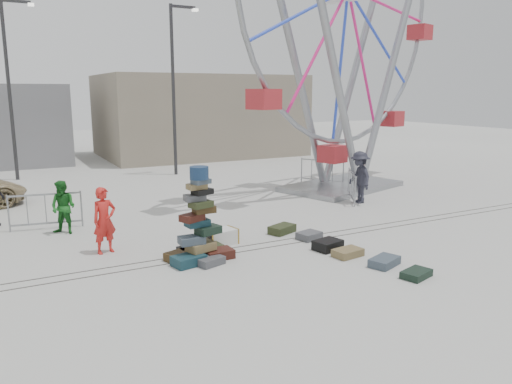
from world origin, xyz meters
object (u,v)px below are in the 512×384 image
suitcase_tower (199,234)px  barricade_dummy_c (46,211)px  barricade_wheel_back (322,172)px  ferris_wheel (347,16)px  steamer_trunk (221,237)px  barricade_wheel_front (352,186)px  pedestrian_red (104,220)px  lamp_post_right (175,81)px  pedestrian_grey (360,177)px  lamp_post_left (11,81)px  pedestrian_green (63,207)px

suitcase_tower → barricade_dummy_c: suitcase_tower is taller
barricade_wheel_back → ferris_wheel: bearing=-23.4°
steamer_trunk → barricade_wheel_front: size_ratio=0.44×
suitcase_tower → barricade_wheel_back: suitcase_tower is taller
steamer_trunk → pedestrian_red: size_ratio=0.51×
lamp_post_right → steamer_trunk: (-2.80, -11.58, -4.28)m
barricade_wheel_back → pedestrian_grey: bearing=-45.0°
suitcase_tower → pedestrian_grey: suitcase_tower is taller
lamp_post_left → barricade_wheel_front: lamp_post_left is taller
barricade_dummy_c → lamp_post_left: bearing=100.2°
lamp_post_left → barricade_dummy_c: lamp_post_left is taller
barricade_dummy_c → pedestrian_red: bearing=-61.5°
lamp_post_left → suitcase_tower: bearing=-77.3°
steamer_trunk → pedestrian_green: size_ratio=0.56×
lamp_post_left → steamer_trunk: (4.20, -13.58, -4.28)m
barricade_wheel_back → pedestrian_red: pedestrian_red is taller
barricade_wheel_front → suitcase_tower: bearing=147.3°
ferris_wheel → suitcase_tower: bearing=-163.3°
lamp_post_left → barricade_wheel_back: lamp_post_left is taller
lamp_post_left → suitcase_tower: lamp_post_left is taller
ferris_wheel → pedestrian_red: ferris_wheel is taller
barricade_dummy_c → ferris_wheel: bearing=13.7°
steamer_trunk → barricade_wheel_front: bearing=11.4°
ferris_wheel → pedestrian_green: size_ratio=9.12×
pedestrian_red → ferris_wheel: bearing=5.9°
steamer_trunk → pedestrian_green: bearing=127.9°
pedestrian_red → barricade_dummy_c: bearing=94.5°
barricade_wheel_front → steamer_trunk: bearing=144.1°
lamp_post_right → pedestrian_red: (-5.64, -10.84, -3.64)m
ferris_wheel → barricade_wheel_back: ferris_wheel is taller
barricade_dummy_c → pedestrian_green: size_ratio=1.30×
barricade_wheel_front → pedestrian_grey: 0.56m
ferris_wheel → pedestrian_grey: size_ratio=7.42×
lamp_post_right → pedestrian_green: 11.24m
suitcase_tower → lamp_post_right: bearing=64.3°
ferris_wheel → barricade_wheel_front: ferris_wheel is taller
lamp_post_left → suitcase_tower: (3.26, -14.46, -3.84)m
steamer_trunk → lamp_post_left: bearing=96.1°
steamer_trunk → barricade_wheel_front: barricade_wheel_front is taller
lamp_post_left → ferris_wheel: ferris_wheel is taller
barricade_wheel_back → barricade_wheel_front: bearing=-47.0°
barricade_dummy_c → barricade_wheel_back: bearing=19.7°
barricade_wheel_back → pedestrian_grey: pedestrian_grey is taller
suitcase_tower → pedestrian_green: suitcase_tower is taller
barricade_wheel_back → pedestrian_grey: (-0.98, -3.74, 0.40)m
lamp_post_right → suitcase_tower: (-3.74, -12.46, -3.84)m
barricade_dummy_c → pedestrian_green: pedestrian_green is taller
lamp_post_right → ferris_wheel: 8.69m
barricade_wheel_back → pedestrian_green: (-11.08, -2.98, 0.22)m
lamp_post_right → pedestrian_red: 12.75m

